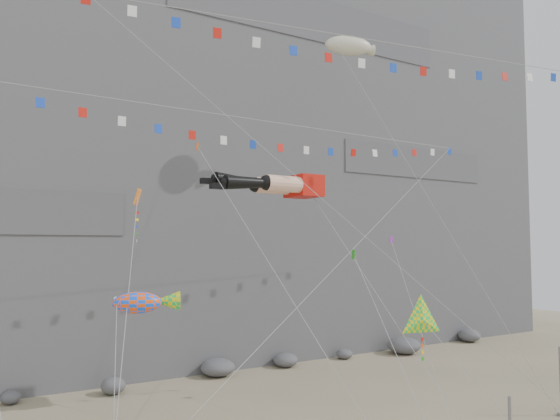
{
  "coord_description": "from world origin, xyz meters",
  "views": [
    {
      "loc": [
        -17.56,
        -21.01,
        9.8
      ],
      "look_at": [
        0.63,
        9.0,
        12.08
      ],
      "focal_mm": 35.0,
      "sensor_mm": 36.0,
      "label": 1
    }
  ],
  "objects": [
    {
      "name": "cliff",
      "position": [
        0.0,
        32.0,
        25.0
      ],
      "size": [
        80.0,
        28.0,
        50.0
      ],
      "primitive_type": "cube",
      "color": "slate",
      "rests_on": "ground"
    },
    {
      "name": "talus_boulders",
      "position": [
        0.0,
        17.0,
        0.6
      ],
      "size": [
        60.0,
        3.0,
        1.2
      ],
      "primitive_type": null,
      "color": "#5E5E63",
      "rests_on": "ground"
    },
    {
      "name": "legs_kite",
      "position": [
        -0.54,
        7.59,
        13.51
      ],
      "size": [
        7.59,
        16.43,
        20.3
      ],
      "rotation": [
        0.0,
        0.0,
        0.0
      ],
      "color": "red",
      "rests_on": "ground"
    },
    {
      "name": "flag_banner_upper",
      "position": [
        0.24,
        10.04,
        18.03
      ],
      "size": [
        36.63,
        14.32,
        27.34
      ],
      "color": "red",
      "rests_on": "ground"
    },
    {
      "name": "flag_banner_lower",
      "position": [
        3.49,
        2.69,
        21.72
      ],
      "size": [
        31.81,
        6.55,
        24.61
      ],
      "color": "red",
      "rests_on": "ground"
    },
    {
      "name": "harlequin_kite",
      "position": [
        -10.45,
        3.0,
        11.9
      ],
      "size": [
        3.97,
        8.39,
        14.44
      ],
      "color": "red",
      "rests_on": "ground"
    },
    {
      "name": "fish_windsock",
      "position": [
        -11.16,
        0.38,
        7.53
      ],
      "size": [
        3.53,
        4.5,
        8.47
      ],
      "color": "#FF4B0D",
      "rests_on": "ground"
    },
    {
      "name": "delta_kite",
      "position": [
        2.44,
        -1.53,
        6.13
      ],
      "size": [
        2.54,
        8.18,
        9.77
      ],
      "color": "yellow",
      "rests_on": "ground"
    },
    {
      "name": "blimp_windsock",
      "position": [
        8.09,
        11.19,
        25.01
      ],
      "size": [
        7.77,
        13.99,
        28.5
      ],
      "color": "beige",
      "rests_on": "ground"
    },
    {
      "name": "small_kite_a",
      "position": [
        -5.79,
        6.8,
        14.9
      ],
      "size": [
        4.22,
        13.54,
        20.35
      ],
      "color": "#E25313",
      "rests_on": "ground"
    },
    {
      "name": "small_kite_b",
      "position": [
        6.99,
        5.45,
        9.9
      ],
      "size": [
        6.24,
        11.24,
        15.77
      ],
      "color": "purple",
      "rests_on": "ground"
    },
    {
      "name": "small_kite_c",
      "position": [
        -0.16,
        0.48,
        9.19
      ],
      "size": [
        1.18,
        7.59,
        11.66
      ],
      "color": "#209F18",
      "rests_on": "ground"
    }
  ]
}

